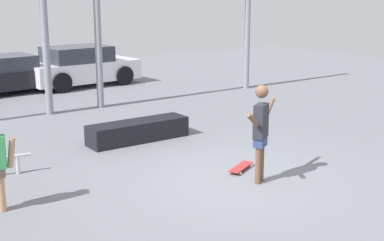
{
  "coord_description": "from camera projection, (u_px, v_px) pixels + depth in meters",
  "views": [
    {
      "loc": [
        -6.03,
        -6.94,
        3.35
      ],
      "look_at": [
        0.11,
        1.69,
        0.8
      ],
      "focal_mm": 50.0,
      "sensor_mm": 36.0,
      "label": 1
    }
  ],
  "objects": [
    {
      "name": "ground_plane",
      "position": [
        241.0,
        182.0,
        9.68
      ],
      "size": [
        36.0,
        36.0,
        0.0
      ],
      "primitive_type": "plane",
      "color": "slate"
    },
    {
      "name": "skateboarder",
      "position": [
        261.0,
        128.0,
        9.44
      ],
      "size": [
        1.3,
        0.79,
        1.78
      ],
      "rotation": [
        0.0,
        0.0,
        0.52
      ],
      "color": "brown",
      "rests_on": "ground_plane"
    },
    {
      "name": "skateboard",
      "position": [
        241.0,
        167.0,
        10.31
      ],
      "size": [
        0.77,
        0.52,
        0.08
      ],
      "rotation": [
        0.0,
        0.0,
        0.46
      ],
      "color": "red",
      "rests_on": "ground_plane"
    },
    {
      "name": "grind_box",
      "position": [
        138.0,
        131.0,
        12.33
      ],
      "size": [
        2.4,
        0.65,
        0.47
      ],
      "primitive_type": "cube",
      "rotation": [
        0.0,
        0.0,
        -0.0
      ],
      "color": "black",
      "rests_on": "ground_plane"
    },
    {
      "name": "parked_car_black",
      "position": [
        0.0,
        75.0,
        17.97
      ],
      "size": [
        4.54,
        2.2,
        1.28
      ],
      "rotation": [
        0.0,
        0.0,
        0.09
      ],
      "color": "black",
      "rests_on": "ground_plane"
    },
    {
      "name": "parked_car_white",
      "position": [
        81.0,
        67.0,
        19.49
      ],
      "size": [
        4.18,
        2.22,
        1.45
      ],
      "rotation": [
        0.0,
        0.0,
        0.08
      ],
      "color": "white",
      "rests_on": "ground_plane"
    }
  ]
}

